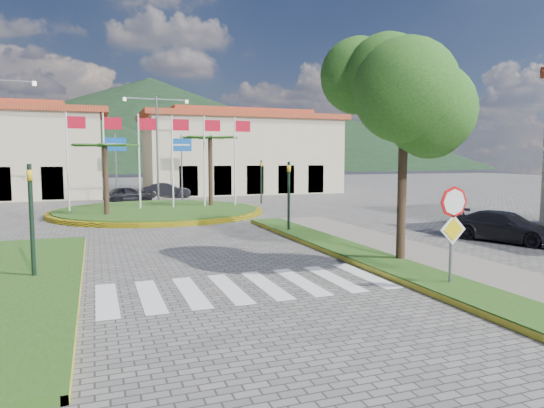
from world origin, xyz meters
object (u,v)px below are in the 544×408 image
object	(u,v)px
car_dark_b	(168,190)
car_side_right	(505,227)
stop_sign	(453,220)
deciduous_tree	(404,99)
roundabout_island	(158,211)
car_dark_a	(128,194)

from	to	relation	value
car_dark_b	car_side_right	distance (m)	28.54
stop_sign	deciduous_tree	size ratio (longest dim) A/B	0.39
roundabout_island	stop_sign	xyz separation A→B (m)	(4.90, -20.04, 1.62)
car_dark_a	stop_sign	bearing A→B (deg)	-179.05
car_dark_a	car_side_right	bearing A→B (deg)	-161.89
roundabout_island	car_dark_b	xyz separation A→B (m)	(2.24, 11.87, 0.47)
roundabout_island	deciduous_tree	bearing A→B (deg)	-72.09
deciduous_tree	car_dark_a	size ratio (longest dim) A/B	1.90
stop_sign	car_dark_a	distance (m)	28.95
roundabout_island	deciduous_tree	distance (m)	18.55
stop_sign	car_side_right	bearing A→B (deg)	35.89
roundabout_island	stop_sign	world-z (taller)	roundabout_island
deciduous_tree	stop_sign	bearing A→B (deg)	-101.18
stop_sign	roundabout_island	bearing A→B (deg)	103.73
roundabout_island	car_dark_a	bearing A→B (deg)	98.42
car_dark_b	car_side_right	world-z (taller)	car_dark_b
roundabout_island	deciduous_tree	size ratio (longest dim) A/B	1.87
roundabout_island	car_side_right	bearing A→B (deg)	-51.67
roundabout_island	car_side_right	size ratio (longest dim) A/B	3.04
stop_sign	deciduous_tree	bearing A→B (deg)	78.82
roundabout_island	deciduous_tree	world-z (taller)	deciduous_tree
stop_sign	deciduous_tree	world-z (taller)	deciduous_tree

